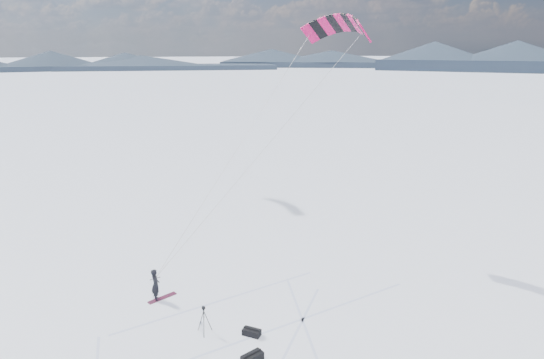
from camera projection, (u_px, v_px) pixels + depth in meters
name	position (u px, v px, depth m)	size (l,w,h in m)	color
ground	(190.00, 345.00, 19.57)	(1800.00, 1800.00, 0.00)	white
horizon_hills	(186.00, 274.00, 18.65)	(704.00, 704.42, 8.41)	#1F2A39
snow_tracks	(157.00, 357.00, 18.79)	(13.93, 10.25, 0.01)	#B1BDDD
snowkiter	(157.00, 300.00, 23.11)	(0.62, 0.41, 1.70)	black
snowboard	(162.00, 298.00, 23.23)	(1.54, 0.29, 0.04)	maroon
tripod	(204.00, 316.00, 20.18)	(0.64, 0.65, 1.32)	black
gear_bag_a	(252.00, 358.00, 18.48)	(1.00, 0.70, 0.41)	black
gear_bag_b	(252.00, 332.00, 20.18)	(0.85, 0.83, 0.37)	black
power_kite	(338.00, 29.00, 25.71)	(12.53, 5.26, 13.04)	#C00C4F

